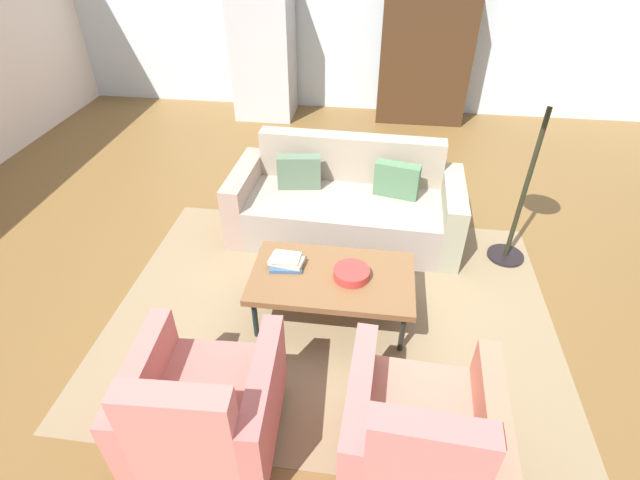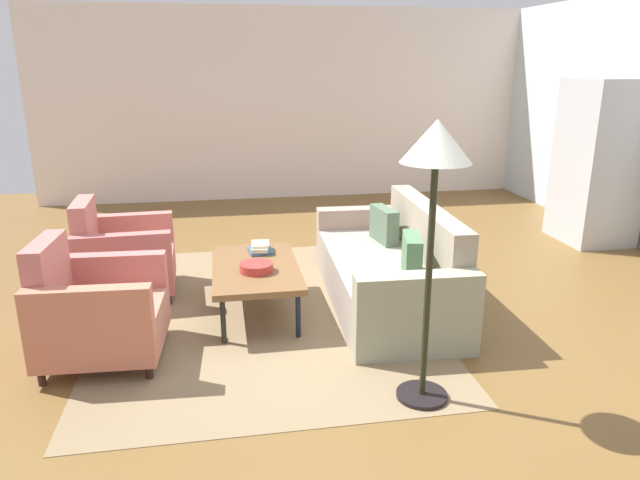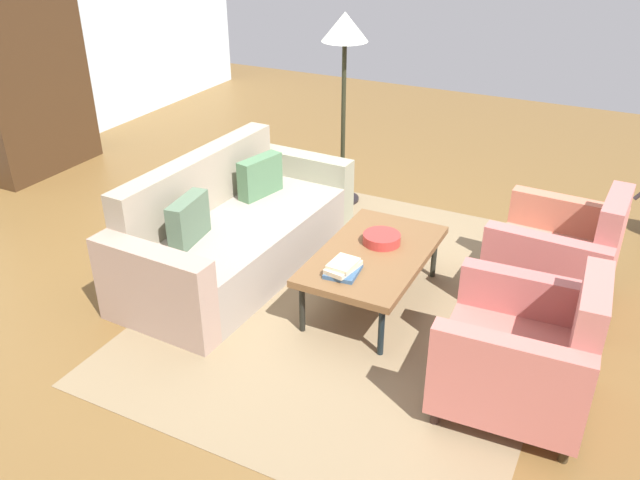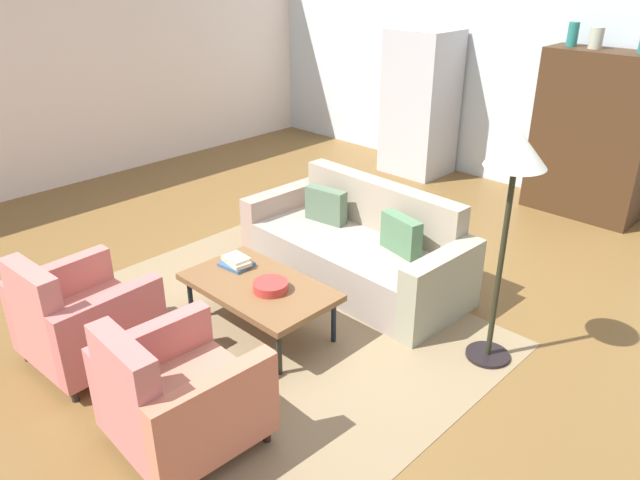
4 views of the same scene
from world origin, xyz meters
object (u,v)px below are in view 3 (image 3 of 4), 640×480
Objects in this scene: couch at (231,232)px; coffee_table at (374,256)px; fruit_bowl at (382,239)px; book_stack at (343,268)px; armchair_left at (528,356)px; cabinet at (27,84)px; floor_lamp at (345,46)px; armchair_right at (562,260)px.

couch reaches higher than coffee_table.
fruit_bowl is 0.99× the size of book_stack.
armchair_left is 0.49× the size of cabinet.
cabinet is at bearing -103.14° from couch.
cabinet reaches higher than fruit_bowl.
floor_lamp is (1.48, -0.26, 1.16)m from couch.
armchair_left is at bearing -177.08° from armchair_right.
armchair_left is 5.49m from cabinet.
cabinet is at bearing 78.96° from coffee_table.
fruit_bowl is 0.15× the size of cabinet.
cabinet is 1.05× the size of floor_lamp.
floor_lamp is (0.89, 2.10, 1.10)m from armchair_right.
couch is 2.43m from armchair_left.
cabinet reaches higher than couch.
armchair_left is 1.38m from fruit_bowl.
cabinet is at bearing 80.85° from fruit_bowl.
cabinet is (0.80, 2.93, 0.61)m from couch.
coffee_table is at bearing -11.15° from book_stack.
coffee_table is (-0.00, -1.19, 0.09)m from couch.
floor_lamp reaches higher than fruit_bowl.
book_stack is (-0.36, -1.12, 0.16)m from couch.
couch is at bearing -105.28° from cabinet.
armchair_right reaches higher than couch.
fruit_bowl is at bearing 54.86° from armchair_left.
armchair_left is at bearing -134.81° from floor_lamp.
armchair_left is at bearing 77.84° from couch.
book_stack is at bearing -154.91° from floor_lamp.
coffee_table is 4.45× the size of book_stack.
armchair_left reaches higher than book_stack.
couch is at bearing 96.58° from fruit_bowl.
couch is at bearing 72.33° from book_stack.
couch is at bearing 107.08° from armchair_right.
coffee_table is 4.51× the size of fruit_bowl.
book_stack is 0.15× the size of cabinet.
coffee_table is 0.37m from book_stack.
armchair_right is at bearing 106.30° from couch.
fruit_bowl is (0.14, -0.00, 0.07)m from coffee_table.
floor_lamp is at bearing 32.05° from coffee_table.
floor_lamp is (1.49, 0.93, 1.07)m from coffee_table.
armchair_right reaches higher than coffee_table.
cabinet reaches higher than coffee_table.
cabinet reaches higher than floor_lamp.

